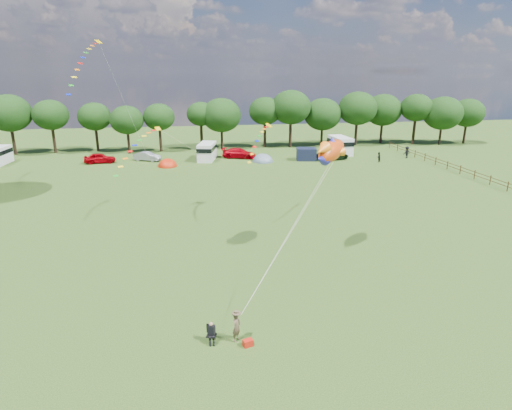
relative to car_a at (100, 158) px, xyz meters
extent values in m
plane|color=black|center=(17.86, -45.64, -0.78)|extent=(180.00, 180.00, 0.00)
cylinder|color=black|center=(-15.33, 9.73, 1.32)|extent=(0.49, 0.49, 4.21)
ellipsoid|color=black|center=(-15.33, 9.73, 6.09)|extent=(7.11, 7.11, 6.05)
cylinder|color=black|center=(-9.04, 10.06, 1.35)|extent=(0.49, 0.49, 4.25)
ellipsoid|color=black|center=(-9.04, 10.06, 5.67)|extent=(5.86, 5.86, 4.98)
cylinder|color=black|center=(-2.16, 10.68, 1.17)|extent=(0.47, 0.47, 3.90)
ellipsoid|color=black|center=(-2.16, 10.68, 5.21)|extent=(5.58, 5.58, 4.74)
cylinder|color=black|center=(3.51, 7.63, 1.00)|extent=(0.44, 0.44, 3.56)
ellipsoid|color=black|center=(3.51, 7.63, 4.86)|extent=(5.56, 5.56, 4.73)
cylinder|color=black|center=(8.77, 8.59, 1.20)|extent=(0.47, 0.47, 3.95)
ellipsoid|color=black|center=(8.77, 8.59, 5.17)|extent=(5.33, 5.33, 4.53)
cylinder|color=black|center=(15.95, 10.39, 1.39)|extent=(0.50, 0.50, 4.33)
ellipsoid|color=black|center=(15.95, 10.39, 5.41)|extent=(4.95, 4.95, 4.21)
cylinder|color=black|center=(19.57, 9.93, 0.88)|extent=(0.43, 0.43, 3.31)
ellipsoid|color=black|center=(19.57, 9.93, 5.17)|extent=(7.03, 7.03, 5.98)
cylinder|color=black|center=(27.52, 10.16, 1.40)|extent=(0.50, 0.50, 4.36)
ellipsoid|color=black|center=(27.52, 10.16, 5.78)|extent=(5.84, 5.84, 4.97)
cylinder|color=black|center=(32.11, 9.28, 1.49)|extent=(0.51, 0.51, 4.55)
ellipsoid|color=black|center=(32.11, 9.28, 6.45)|extent=(7.15, 7.15, 6.08)
cylinder|color=black|center=(38.35, 9.99, 0.82)|extent=(0.42, 0.42, 3.21)
ellipsoid|color=black|center=(38.35, 9.99, 5.02)|extent=(6.90, 6.90, 5.86)
cylinder|color=black|center=(44.85, 9.33, 1.31)|extent=(0.48, 0.48, 4.17)
ellipsoid|color=black|center=(44.85, 9.33, 6.08)|extent=(7.16, 7.16, 6.09)
cylinder|color=black|center=(50.83, 11.25, 1.05)|extent=(0.45, 0.45, 3.66)
ellipsoid|color=black|center=(50.83, 11.25, 5.53)|extent=(7.05, 7.05, 5.99)
cylinder|color=black|center=(56.28, 8.73, 1.54)|extent=(0.52, 0.52, 4.65)
ellipsoid|color=black|center=(56.28, 8.73, 6.10)|extent=(5.96, 5.96, 5.06)
cylinder|color=black|center=(61.02, 7.40, 0.81)|extent=(0.42, 0.42, 3.19)
ellipsoid|color=black|center=(61.02, 7.40, 5.11)|extent=(7.23, 7.23, 6.14)
cylinder|color=black|center=(66.42, 7.80, 0.98)|extent=(0.44, 0.44, 3.52)
ellipsoid|color=black|center=(66.42, 7.80, 5.07)|extent=(6.22, 6.22, 5.28)
cylinder|color=#472D19|center=(49.86, -24.64, -0.18)|extent=(0.12, 0.12, 1.20)
cylinder|color=#472D19|center=(49.86, -21.64, -0.18)|extent=(0.12, 0.12, 1.20)
cylinder|color=#472D19|center=(49.86, -23.14, 0.17)|extent=(0.08, 3.00, 0.08)
cylinder|color=#472D19|center=(49.86, -23.14, -0.23)|extent=(0.08, 3.00, 0.08)
cylinder|color=#472D19|center=(49.86, -18.64, -0.18)|extent=(0.12, 0.12, 1.20)
cylinder|color=#472D19|center=(49.86, -20.14, 0.17)|extent=(0.08, 3.00, 0.08)
cylinder|color=#472D19|center=(49.86, -20.14, -0.23)|extent=(0.08, 3.00, 0.08)
cylinder|color=#472D19|center=(49.86, -15.64, -0.18)|extent=(0.12, 0.12, 1.20)
cylinder|color=#472D19|center=(49.86, -17.14, 0.17)|extent=(0.08, 3.00, 0.08)
cylinder|color=#472D19|center=(49.86, -17.14, -0.23)|extent=(0.08, 3.00, 0.08)
cylinder|color=#472D19|center=(49.86, -12.64, -0.18)|extent=(0.12, 0.12, 1.20)
cylinder|color=#472D19|center=(49.86, -14.14, 0.17)|extent=(0.08, 3.00, 0.08)
cylinder|color=#472D19|center=(49.86, -14.14, -0.23)|extent=(0.08, 3.00, 0.08)
cylinder|color=#472D19|center=(49.86, -9.64, -0.18)|extent=(0.12, 0.12, 1.20)
cylinder|color=#472D19|center=(49.86, -11.14, 0.17)|extent=(0.08, 3.00, 0.08)
cylinder|color=#472D19|center=(49.86, -11.14, -0.23)|extent=(0.08, 3.00, 0.08)
cylinder|color=#472D19|center=(49.86, -6.64, -0.18)|extent=(0.12, 0.12, 1.20)
cylinder|color=#472D19|center=(49.86, -8.14, 0.17)|extent=(0.08, 3.00, 0.08)
cylinder|color=#472D19|center=(49.86, -8.14, -0.23)|extent=(0.08, 3.00, 0.08)
cylinder|color=#472D19|center=(49.86, -3.64, -0.18)|extent=(0.12, 0.12, 1.20)
cylinder|color=#472D19|center=(49.86, -5.14, 0.17)|extent=(0.08, 3.00, 0.08)
cylinder|color=#472D19|center=(49.86, -5.14, -0.23)|extent=(0.08, 3.00, 0.08)
cylinder|color=#472D19|center=(49.86, -0.64, -0.18)|extent=(0.12, 0.12, 1.20)
cylinder|color=#472D19|center=(49.86, -2.14, 0.17)|extent=(0.08, 3.00, 0.08)
cylinder|color=#472D19|center=(49.86, -2.14, -0.23)|extent=(0.08, 3.00, 0.08)
cylinder|color=#472D19|center=(49.86, 2.36, -0.18)|extent=(0.12, 0.12, 1.20)
cylinder|color=#472D19|center=(49.86, 0.86, 0.17)|extent=(0.08, 3.00, 0.08)
cylinder|color=#472D19|center=(49.86, 0.86, -0.23)|extent=(0.08, 3.00, 0.08)
cylinder|color=#472D19|center=(49.86, 5.36, -0.18)|extent=(0.12, 0.12, 1.20)
cylinder|color=#472D19|center=(49.86, 3.86, 0.17)|extent=(0.08, 3.00, 0.08)
cylinder|color=#472D19|center=(49.86, 3.86, -0.23)|extent=(0.08, 3.00, 0.08)
imported|color=#9B0008|center=(0.00, 0.00, 0.00)|extent=(4.83, 2.25, 1.56)
imported|color=gray|center=(6.97, 0.64, -0.09)|extent=(4.20, 2.91, 1.39)
imported|color=#A5000A|center=(21.48, 0.41, 0.01)|extent=(5.71, 3.87, 1.58)
imported|color=black|center=(36.01, -3.28, -0.06)|extent=(5.76, 3.82, 1.44)
cylinder|color=black|center=(-14.83, 3.36, -0.42)|extent=(0.74, 0.31, 0.73)
cube|color=silver|center=(16.29, -0.15, 0.55)|extent=(3.41, 5.70, 2.66)
cube|color=black|center=(16.29, -0.15, 1.09)|extent=(3.47, 5.81, 0.63)
cylinder|color=black|center=(15.91, -1.78, -0.41)|extent=(0.79, 0.44, 0.75)
cylinder|color=black|center=(16.67, 1.48, -0.41)|extent=(0.79, 0.44, 0.75)
cube|color=silver|center=(38.87, 1.45, 0.66)|extent=(2.73, 5.88, 2.88)
cube|color=black|center=(38.87, 1.45, 1.25)|extent=(2.78, 5.99, 0.68)
cylinder|color=black|center=(38.96, -0.36, -0.37)|extent=(0.82, 0.34, 0.81)
cylinder|color=black|center=(38.78, 3.26, -0.37)|extent=(0.82, 0.34, 0.81)
ellipsoid|color=#B82309|center=(10.23, -4.07, -0.76)|extent=(2.72, 3.13, 2.24)
cylinder|color=#B82309|center=(10.23, -4.07, -0.74)|extent=(2.86, 2.86, 0.08)
ellipsoid|color=slate|center=(24.75, -3.00, -0.76)|extent=(3.10, 3.56, 2.42)
cylinder|color=slate|center=(24.75, -3.00, -0.74)|extent=(3.25, 3.25, 0.08)
cube|color=black|center=(31.72, -2.89, 0.17)|extent=(3.46, 3.02, 1.89)
imported|color=brown|center=(15.07, -48.23, 0.02)|extent=(0.66, 0.70, 1.60)
cylinder|color=#99999E|center=(13.56, -48.40, -0.57)|extent=(0.02, 0.02, 0.42)
cylinder|color=#99999E|center=(13.97, -48.40, -0.57)|extent=(0.02, 0.02, 0.42)
cylinder|color=#99999E|center=(13.56, -48.00, -0.57)|extent=(0.02, 0.02, 0.42)
cylinder|color=#99999E|center=(13.97, -48.00, -0.57)|extent=(0.02, 0.02, 0.42)
cube|color=black|center=(13.76, -48.20, -0.36)|extent=(0.62, 0.61, 0.05)
cube|color=black|center=(13.76, -47.98, -0.09)|extent=(0.46, 0.23, 0.51)
cube|color=black|center=(13.76, -48.16, -0.06)|extent=(0.41, 0.34, 0.53)
sphere|color=tan|center=(13.76, -48.18, 0.31)|extent=(0.20, 0.20, 0.20)
cube|color=#B41C0D|center=(15.58, -48.80, -0.60)|extent=(0.58, 0.46, 0.36)
ellipsoid|color=#C13D0B|center=(23.39, -37.84, 7.10)|extent=(3.48, 3.52, 2.08)
ellipsoid|color=orange|center=(23.39, -37.84, 6.94)|extent=(2.17, 2.19, 1.14)
cone|color=orange|center=(22.29, -38.97, 7.43)|extent=(1.55, 1.55, 1.10)
cone|color=#2722A8|center=(22.29, -38.97, 6.78)|extent=(1.55, 1.55, 1.10)
cone|color=#2722A8|center=(23.46, -37.76, 7.78)|extent=(1.20, 1.19, 0.93)
sphere|color=white|center=(23.99, -36.68, 7.30)|extent=(0.35, 0.35, 0.35)
sphere|color=black|center=(24.01, -36.58, 7.30)|extent=(0.17, 0.17, 0.17)
cube|color=#DCAC00|center=(3.88, -13.76, 15.82)|extent=(0.83, 0.86, 0.40)
cube|color=red|center=(3.61, -14.25, 15.60)|extent=(0.54, 0.62, 0.11)
cube|color=orange|center=(3.34, -14.75, 15.33)|extent=(0.54, 0.62, 0.12)
cube|color=yellow|center=(3.07, -15.24, 14.99)|extent=(0.54, 0.62, 0.13)
cube|color=#198C1E|center=(2.80, -15.74, 14.56)|extent=(0.53, 0.62, 0.14)
cube|color=#0C1EB2|center=(2.53, -16.23, 14.06)|extent=(0.53, 0.62, 0.15)
cube|color=red|center=(2.26, -16.73, 13.47)|extent=(0.53, 0.61, 0.16)
cube|color=orange|center=(1.99, -17.22, 12.81)|extent=(0.52, 0.61, 0.17)
cube|color=yellow|center=(1.72, -17.72, 12.06)|extent=(0.52, 0.60, 0.18)
cube|color=#198C1E|center=(1.45, -18.21, 11.24)|extent=(0.51, 0.60, 0.19)
cube|color=#0C1EB2|center=(1.18, -18.71, 10.33)|extent=(0.50, 0.60, 0.20)
cube|color=yellow|center=(10.44, -25.21, 7.42)|extent=(0.67, 0.65, 0.32)
cube|color=red|center=(10.03, -25.66, 7.31)|extent=(0.50, 0.41, 0.09)
cube|color=orange|center=(9.63, -26.11, 7.16)|extent=(0.50, 0.41, 0.10)
cube|color=yellow|center=(9.22, -26.56, 6.94)|extent=(0.50, 0.41, 0.11)
cube|color=#198C1E|center=(8.82, -27.01, 6.63)|extent=(0.50, 0.41, 0.11)
cube|color=#0C1EB2|center=(8.41, -27.46, 6.24)|extent=(0.50, 0.40, 0.12)
cube|color=red|center=(8.01, -27.91, 5.77)|extent=(0.49, 0.40, 0.13)
cube|color=orange|center=(7.60, -28.36, 5.22)|extent=(0.49, 0.39, 0.14)
cube|color=yellow|center=(7.20, -28.81, 4.60)|extent=(0.49, 0.39, 0.14)
cube|color=#198C1E|center=(6.79, -29.26, 3.89)|extent=(0.48, 0.39, 0.15)
cube|color=#E5AB00|center=(20.74, -27.74, 7.82)|extent=(0.76, 0.77, 0.36)
cube|color=red|center=(20.42, -28.28, 7.75)|extent=(0.50, 0.56, 0.10)
cube|color=orange|center=(20.11, -28.82, 7.63)|extent=(0.50, 0.56, 0.11)
cube|color=yellow|center=(19.79, -29.36, 7.44)|extent=(0.49, 0.56, 0.12)
cube|color=#198C1E|center=(19.48, -29.90, 7.17)|extent=(0.49, 0.55, 0.13)
cube|color=#0C1EB2|center=(19.16, -30.44, 6.82)|extent=(0.49, 0.55, 0.14)
cube|color=red|center=(18.85, -30.98, 6.39)|extent=(0.48, 0.55, 0.15)
cube|color=orange|center=(18.53, -31.52, 5.87)|extent=(0.48, 0.54, 0.16)
cube|color=yellow|center=(18.22, -32.06, 5.28)|extent=(0.47, 0.54, 0.16)
imported|color=black|center=(42.32, -6.23, -0.02)|extent=(0.87, 0.80, 1.52)
imported|color=black|center=(48.15, -4.04, 0.17)|extent=(1.34, 0.91, 1.90)
camera|label=1|loc=(12.89, -67.32, 12.66)|focal=30.00mm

